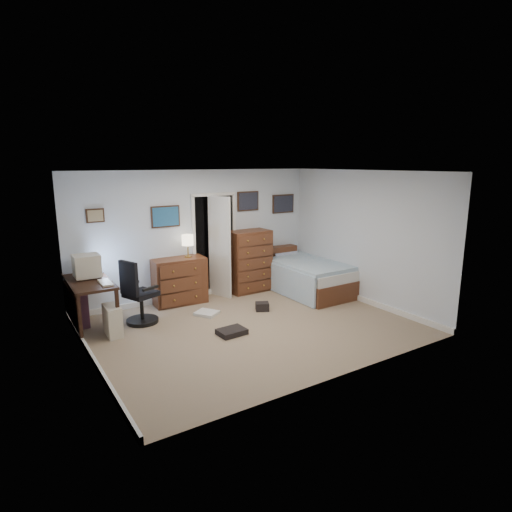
{
  "coord_description": "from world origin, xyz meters",
  "views": [
    {
      "loc": [
        -3.49,
        -5.59,
        2.64
      ],
      "look_at": [
        0.27,
        0.3,
        1.1
      ],
      "focal_mm": 30.0,
      "sensor_mm": 36.0,
      "label": 1
    }
  ],
  "objects_px": {
    "office_chair": "(138,299)",
    "low_dresser": "(179,281)",
    "computer_desk": "(83,292)",
    "bed": "(304,275)",
    "tall_dresser": "(249,261)"
  },
  "relations": [
    {
      "from": "office_chair",
      "to": "tall_dresser",
      "type": "distance_m",
      "value": 2.61
    },
    {
      "from": "low_dresser",
      "to": "bed",
      "type": "bearing_deg",
      "value": -10.87
    },
    {
      "from": "office_chair",
      "to": "tall_dresser",
      "type": "bearing_deg",
      "value": -7.83
    },
    {
      "from": "computer_desk",
      "to": "bed",
      "type": "xyz_separation_m",
      "value": [
        4.28,
        -0.3,
        -0.27
      ]
    },
    {
      "from": "tall_dresser",
      "to": "computer_desk",
      "type": "bearing_deg",
      "value": -176.2
    },
    {
      "from": "office_chair",
      "to": "tall_dresser",
      "type": "height_order",
      "value": "tall_dresser"
    },
    {
      "from": "computer_desk",
      "to": "office_chair",
      "type": "bearing_deg",
      "value": -19.35
    },
    {
      "from": "office_chair",
      "to": "bed",
      "type": "height_order",
      "value": "office_chair"
    },
    {
      "from": "computer_desk",
      "to": "office_chair",
      "type": "xyz_separation_m",
      "value": [
        0.79,
        -0.29,
        -0.19
      ]
    },
    {
      "from": "computer_desk",
      "to": "tall_dresser",
      "type": "bearing_deg",
      "value": 6.5
    },
    {
      "from": "office_chair",
      "to": "bed",
      "type": "distance_m",
      "value": 3.49
    },
    {
      "from": "office_chair",
      "to": "tall_dresser",
      "type": "relative_size",
      "value": 0.86
    },
    {
      "from": "computer_desk",
      "to": "office_chair",
      "type": "distance_m",
      "value": 0.86
    },
    {
      "from": "low_dresser",
      "to": "tall_dresser",
      "type": "height_order",
      "value": "tall_dresser"
    },
    {
      "from": "office_chair",
      "to": "low_dresser",
      "type": "relative_size",
      "value": 1.11
    }
  ]
}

